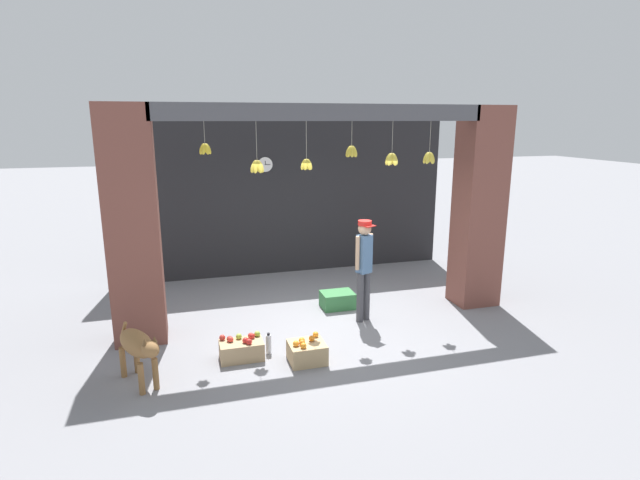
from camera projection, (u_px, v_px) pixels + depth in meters
ground_plane at (328, 326)px, 7.69m from camera, size 60.00×60.00×0.00m
shop_back_wall at (285, 193)px, 10.09m from camera, size 6.74×0.12×3.32m
shop_pillar_left at (133, 227)px, 6.85m from camera, size 0.70×0.60×3.32m
shop_pillar_right at (479, 208)px, 8.31m from camera, size 0.70×0.60×3.32m
storefront_awning at (327, 116)px, 7.07m from camera, size 4.84×0.26×0.96m
dog at (138, 346)px, 5.88m from camera, size 0.60×0.97×0.73m
shopkeeper at (364, 263)px, 7.68m from camera, size 0.32×0.30×1.61m
fruit_crate_oranges at (307, 352)px, 6.53m from camera, size 0.47×0.42×0.33m
fruit_crate_apples at (242, 349)px, 6.61m from camera, size 0.57×0.35×0.32m
produce_box_green at (337, 300)px, 8.41m from camera, size 0.54×0.41×0.27m
water_bottle at (269, 344)px, 6.75m from camera, size 0.07×0.07×0.30m
wall_clock at (265, 164)px, 9.77m from camera, size 0.31×0.03×0.31m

